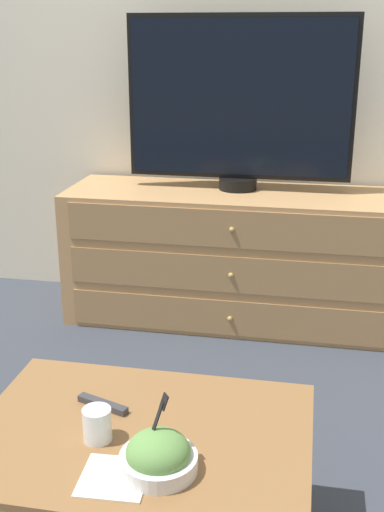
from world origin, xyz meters
TOP-DOWN VIEW (x-y plane):
  - ground_plane at (0.00, 0.00)m, footprint 12.00×12.00m
  - wall_back at (0.00, 0.03)m, footprint 12.00×0.05m
  - dresser at (-0.01, -0.28)m, footprint 1.63×0.52m
  - tv at (-0.02, -0.21)m, footprint 1.04×0.18m
  - coffee_table at (-0.06, -1.86)m, footprint 0.85×0.62m
  - takeout_bowl at (0.02, -2.00)m, footprint 0.18×0.18m
  - drink_cup at (-0.16, -1.91)m, footprint 0.07×0.07m
  - napkin at (-0.08, -2.04)m, footprint 0.16×0.16m
  - remote_control at (-0.19, -1.77)m, footprint 0.15×0.07m

SIDE VIEW (x-z plane):
  - ground_plane at x=0.00m, z-range 0.00..0.00m
  - dresser at x=-0.01m, z-range 0.00..0.64m
  - coffee_table at x=-0.06m, z-range 0.14..0.54m
  - napkin at x=-0.08m, z-range 0.39..0.40m
  - remote_control at x=-0.19m, z-range 0.39..0.41m
  - drink_cup at x=-0.16m, z-range 0.39..0.47m
  - takeout_bowl at x=0.02m, z-range 0.34..0.52m
  - tv at x=-0.02m, z-range 0.65..1.43m
  - wall_back at x=0.00m, z-range 0.00..2.60m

